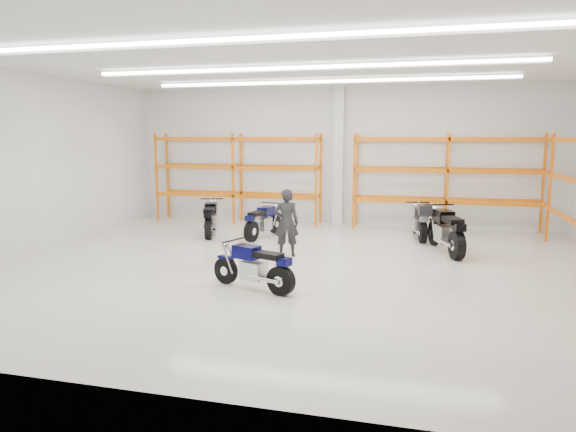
% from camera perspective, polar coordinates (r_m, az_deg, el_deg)
% --- Properties ---
extents(ground, '(14.00, 14.00, 0.00)m').
position_cam_1_polar(ground, '(11.58, 1.10, -5.66)').
color(ground, beige).
rests_on(ground, ground).
extents(room_shell, '(14.02, 12.02, 4.51)m').
position_cam_1_polar(room_shell, '(11.24, 1.18, 10.80)').
color(room_shell, silver).
rests_on(room_shell, ground).
extents(motorcycle_main, '(1.82, 0.88, 0.93)m').
position_cam_1_polar(motorcycle_main, '(9.78, -3.59, -5.76)').
color(motorcycle_main, black).
rests_on(motorcycle_main, ground).
extents(motorcycle_back_a, '(0.88, 2.04, 1.03)m').
position_cam_1_polar(motorcycle_back_a, '(15.33, -8.61, -0.33)').
color(motorcycle_back_a, black).
rests_on(motorcycle_back_a, ground).
extents(motorcycle_back_b, '(0.78, 1.95, 0.97)m').
position_cam_1_polar(motorcycle_back_b, '(14.76, -2.90, -0.70)').
color(motorcycle_back_b, black).
rests_on(motorcycle_back_b, ground).
extents(motorcycle_back_c, '(0.71, 2.10, 1.08)m').
position_cam_1_polar(motorcycle_back_c, '(15.01, 14.48, -0.57)').
color(motorcycle_back_c, black).
rests_on(motorcycle_back_c, ground).
extents(motorcycle_back_d, '(0.97, 2.30, 1.15)m').
position_cam_1_polar(motorcycle_back_d, '(13.41, 17.20, -1.68)').
color(motorcycle_back_d, black).
rests_on(motorcycle_back_d, ground).
extents(standing_man, '(0.68, 0.52, 1.65)m').
position_cam_1_polar(standing_man, '(12.45, -0.18, -0.73)').
color(standing_man, black).
rests_on(standing_man, ground).
extents(structural_column, '(0.32, 0.32, 4.50)m').
position_cam_1_polar(structural_column, '(16.94, 5.65, 6.62)').
color(structural_column, white).
rests_on(structural_column, ground).
extents(pallet_racking_back_left, '(5.67, 0.87, 3.00)m').
position_cam_1_polar(pallet_racking_back_left, '(17.47, -5.68, 5.16)').
color(pallet_racking_back_left, '#D66704').
rests_on(pallet_racking_back_left, ground).
extents(pallet_racking_back_right, '(5.67, 0.87, 3.00)m').
position_cam_1_polar(pallet_racking_back_right, '(16.45, 17.27, 4.58)').
color(pallet_racking_back_right, '#D66704').
rests_on(pallet_racking_back_right, ground).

